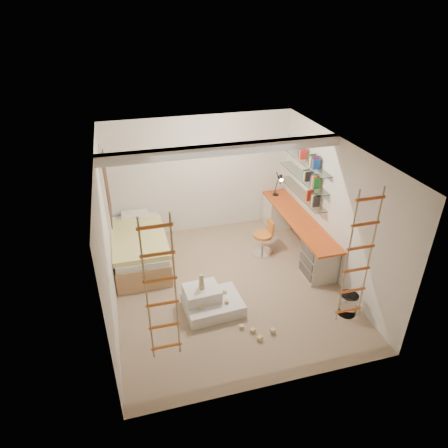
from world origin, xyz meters
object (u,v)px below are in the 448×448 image
object	(u,v)px
desk	(297,232)
bed	(140,248)
play_platform	(210,301)
swivel_chair	(263,242)

from	to	relation	value
desk	bed	size ratio (longest dim) A/B	1.40
desk	play_platform	world-z (taller)	desk
swivel_chair	desk	bearing A→B (deg)	-0.65
desk	swivel_chair	distance (m)	0.73
desk	swivel_chair	xyz separation A→B (m)	(-0.72, 0.01, -0.13)
bed	desk	bearing A→B (deg)	-6.49
desk	swivel_chair	size ratio (longest dim) A/B	3.72
bed	play_platform	world-z (taller)	bed
bed	play_platform	size ratio (longest dim) A/B	2.00
desk	bed	bearing A→B (deg)	173.51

